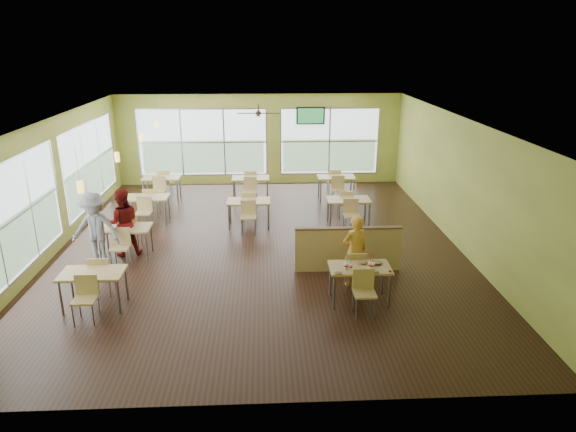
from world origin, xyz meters
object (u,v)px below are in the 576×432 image
at_px(man_plaid, 355,251).
at_px(food_basket, 377,263).
at_px(half_wall_divider, 348,249).
at_px(main_table, 360,272).

height_order(man_plaid, food_basket, man_plaid).
bearing_deg(half_wall_divider, food_basket, -75.35).
relative_size(man_plaid, food_basket, 7.14).
bearing_deg(food_basket, man_plaid, 118.81).
height_order(main_table, man_plaid, man_plaid).
distance_m(half_wall_divider, food_basket, 1.41).
distance_m(half_wall_divider, man_plaid, 0.77).
distance_m(main_table, food_basket, 0.40).
bearing_deg(half_wall_divider, main_table, -90.00).
bearing_deg(main_table, half_wall_divider, 90.00).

